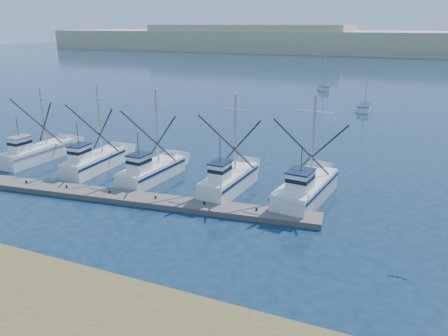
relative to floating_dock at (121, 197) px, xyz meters
The scene contains 6 objects.
ground 11.11m from the floating_dock, 34.93° to the right, with size 500.00×500.00×0.00m, color #0C2037.
floating_dock is the anchor object (origin of this frame).
dune_ridge 203.90m from the floating_dock, 87.44° to the left, with size 360.00×60.00×10.00m, color tan.
trawler_fleet 5.13m from the floating_dock, 75.64° to the left, with size 30.49×8.52×8.16m.
sailboat_near 48.52m from the floating_dock, 74.02° to the left, with size 1.90×5.49×8.10m.
sailboat_far 67.28m from the floating_dock, 87.69° to the left, with size 3.30×5.45×8.10m.
Camera 1 is at (11.18, -19.90, 13.22)m, focal length 35.00 mm.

